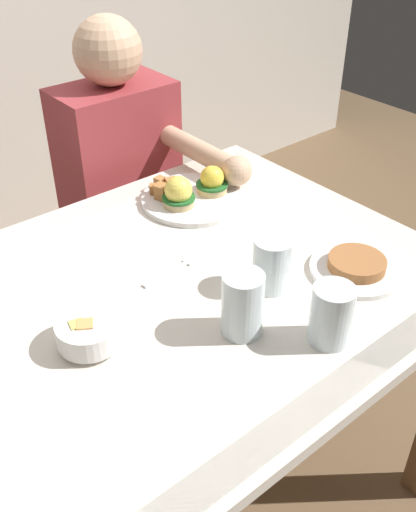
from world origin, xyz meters
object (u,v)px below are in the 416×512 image
eggs_benedict_plate (192,194)px  diner_person (126,184)px  dining_table (169,330)px  water_glass_extra (271,267)px  side_plate (356,267)px  water_glass_far (242,307)px  fruit_bowl (89,333)px  water_glass_near (331,318)px  fork (175,269)px

eggs_benedict_plate → diner_person: size_ratio=0.24×
dining_table → water_glass_extra: bearing=-35.3°
side_plate → water_glass_far: bearing=176.3°
eggs_benedict_plate → fruit_bowl: eggs_benedict_plate is taller
water_glass_far → diner_person: 0.84m
water_glass_far → water_glass_near: bearing=-48.2°
fork → water_glass_near: (0.09, -0.36, 0.05)m
water_glass_near → water_glass_extra: 0.19m
dining_table → side_plate: bearing=-30.4°
water_glass_near → water_glass_far: bearing=131.8°
water_glass_extra → dining_table: bearing=144.7°
dining_table → water_glass_extra: size_ratio=10.33×
water_glass_near → side_plate: (0.21, 0.10, -0.04)m
fork → water_glass_far: size_ratio=1.20×
dining_table → fork: fork is taller
eggs_benedict_plate → water_glass_near: (-0.13, -0.57, 0.03)m
eggs_benedict_plate → fruit_bowl: bearing=-148.1°
side_plate → dining_table: bearing=149.6°
dining_table → diner_person: bearing=64.6°
dining_table → diner_person: 0.67m
eggs_benedict_plate → diner_person: diner_person is taller
fruit_bowl → diner_person: (0.49, 0.64, -0.12)m
water_glass_extra → fruit_bowl: bearing=167.1°
side_plate → eggs_benedict_plate: bearing=100.0°
eggs_benedict_plate → side_plate: eggs_benedict_plate is taller
eggs_benedict_plate → water_glass_near: bearing=-102.6°
water_glass_extra → side_plate: 0.20m
eggs_benedict_plate → fork: 0.30m
water_glass_extra → side_plate: bearing=-25.1°
water_glass_near → dining_table: bearing=115.3°
water_glass_extra → diner_person: bearing=81.5°
fork → water_glass_far: (-0.02, -0.24, 0.05)m
fork → eggs_benedict_plate: bearing=44.5°
water_glass_extra → side_plate: size_ratio=0.58×
fruit_bowl → water_glass_far: 0.29m
dining_table → side_plate: size_ratio=6.00×
water_glass_far → side_plate: size_ratio=0.65×
water_glass_far → diner_person: bearing=72.6°
water_glass_far → diner_person: diner_person is taller
dining_table → water_glass_extra: 0.27m
dining_table → fruit_bowl: (-0.20, -0.04, 0.14)m
eggs_benedict_plate → fruit_bowl: (-0.48, -0.30, 0.00)m
fruit_bowl → water_glass_near: 0.44m
fruit_bowl → water_glass_far: size_ratio=0.92×
fruit_bowl → water_glass_extra: water_glass_extra is taller
eggs_benedict_plate → diner_person: 0.36m
water_glass_extra → diner_person: diner_person is taller
eggs_benedict_plate → water_glass_far: water_glass_far is taller
fruit_bowl → eggs_benedict_plate: bearing=31.9°
eggs_benedict_plate → water_glass_extra: bearing=-104.0°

